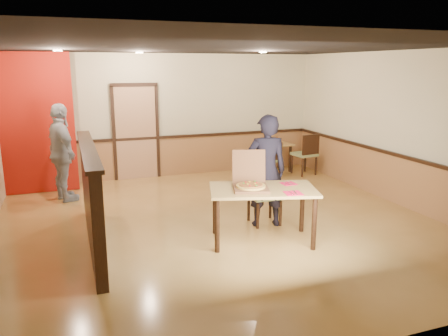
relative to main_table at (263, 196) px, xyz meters
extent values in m
plane|color=tan|center=(-0.33, 0.91, -0.70)|extent=(7.00, 7.00, 0.00)
plane|color=black|center=(-0.33, 0.91, 2.10)|extent=(7.00, 7.00, 0.00)
plane|color=beige|center=(-0.33, 4.41, 0.70)|extent=(7.00, 0.00, 7.00)
plane|color=beige|center=(3.17, 0.91, 0.70)|extent=(0.00, 7.00, 7.00)
cube|color=#9C6A3E|center=(-0.33, 4.38, -0.25)|extent=(7.00, 0.04, 0.90)
cube|color=black|center=(-0.33, 4.36, 0.22)|extent=(7.00, 0.06, 0.06)
cube|color=#9C6A3E|center=(3.14, 0.91, -0.25)|extent=(0.04, 7.00, 0.90)
cube|color=black|center=(3.12, 0.91, 0.22)|extent=(0.06, 7.00, 0.06)
cube|color=tan|center=(-1.13, 4.37, 0.35)|extent=(0.90, 0.06, 2.10)
cube|color=black|center=(-2.33, 0.71, 0.00)|extent=(0.14, 3.00, 1.40)
cube|color=black|center=(-2.33, 0.71, 0.72)|extent=(0.20, 3.10, 0.05)
cube|color=#9E150B|center=(-3.23, 3.91, 0.70)|extent=(1.60, 0.20, 2.78)
cylinder|color=beige|center=(-2.63, 2.71, 2.08)|extent=(0.14, 0.14, 0.02)
cylinder|color=beige|center=(-1.13, 3.41, 2.08)|extent=(0.14, 0.14, 0.02)
cylinder|color=beige|center=(1.07, 2.41, 2.08)|extent=(0.14, 0.14, 0.02)
cube|color=#AF8949|center=(0.00, 0.00, 0.09)|extent=(1.69, 1.25, 0.04)
cylinder|color=black|center=(-0.75, -0.15, -0.31)|extent=(0.07, 0.07, 0.77)
cylinder|color=black|center=(-0.55, 0.53, -0.31)|extent=(0.07, 0.07, 0.77)
cylinder|color=black|center=(0.55, -0.53, -0.31)|extent=(0.07, 0.07, 0.77)
cylinder|color=black|center=(0.75, 0.15, -0.31)|extent=(0.07, 0.07, 0.77)
cube|color=olive|center=(0.35, 0.68, -0.22)|extent=(0.49, 0.49, 0.06)
cube|color=black|center=(0.36, 0.90, 0.04)|extent=(0.46, 0.05, 0.46)
cylinder|color=black|center=(0.15, 0.48, -0.49)|extent=(0.05, 0.05, 0.42)
cylinder|color=black|center=(0.16, 0.88, -0.49)|extent=(0.05, 0.05, 0.42)
cylinder|color=black|center=(0.54, 0.48, -0.49)|extent=(0.05, 0.05, 0.42)
cylinder|color=black|center=(0.55, 0.87, -0.49)|extent=(0.05, 0.05, 0.42)
cube|color=olive|center=(1.75, 3.41, -0.28)|extent=(0.45, 0.45, 0.05)
cube|color=black|center=(1.77, 3.22, -0.06)|extent=(0.40, 0.07, 0.40)
cylinder|color=black|center=(1.91, 3.59, -0.52)|extent=(0.04, 0.04, 0.36)
cylinder|color=black|center=(1.94, 3.25, -0.52)|extent=(0.04, 0.04, 0.36)
cylinder|color=black|center=(1.57, 3.56, -0.52)|extent=(0.04, 0.04, 0.36)
cylinder|color=black|center=(1.60, 3.22, -0.52)|extent=(0.04, 0.04, 0.36)
cube|color=olive|center=(2.65, 3.41, -0.21)|extent=(0.55, 0.55, 0.06)
cube|color=black|center=(2.69, 3.19, 0.05)|extent=(0.47, 0.11, 0.46)
cylinder|color=black|center=(2.82, 3.63, -0.49)|extent=(0.05, 0.05, 0.42)
cylinder|color=black|center=(2.88, 3.24, -0.49)|extent=(0.05, 0.05, 0.42)
cylinder|color=black|center=(2.43, 3.57, -0.49)|extent=(0.05, 0.05, 0.42)
cylinder|color=black|center=(2.48, 3.18, -0.49)|extent=(0.05, 0.05, 0.42)
cube|color=#AF8949|center=(2.20, 3.96, -0.04)|extent=(0.69, 0.69, 0.04)
cylinder|color=black|center=(1.99, 3.70, -0.38)|extent=(0.07, 0.07, 0.64)
cylinder|color=black|center=(1.94, 4.17, -0.38)|extent=(0.07, 0.07, 0.64)
cylinder|color=black|center=(2.46, 3.74, -0.38)|extent=(0.07, 0.07, 0.64)
cylinder|color=black|center=(2.42, 4.21, -0.38)|extent=(0.07, 0.07, 0.64)
imported|color=black|center=(0.33, 0.60, 0.20)|extent=(0.73, 0.56, 1.80)
imported|color=#999BA2|center=(-2.71, 3.11, 0.23)|extent=(0.79, 1.18, 1.86)
cube|color=brown|center=(-0.19, 0.00, 0.13)|extent=(0.60, 0.60, 0.04)
cube|color=brown|center=(-0.10, 0.27, 0.38)|extent=(0.49, 0.23, 0.48)
cylinder|color=gold|center=(-0.19, 0.00, 0.16)|extent=(0.54, 0.54, 0.03)
cube|color=red|center=(0.29, -0.37, 0.11)|extent=(0.27, 0.27, 0.01)
cylinder|color=silver|center=(0.26, -0.37, 0.12)|extent=(0.04, 0.20, 0.01)
cube|color=silver|center=(0.32, -0.37, 0.12)|extent=(0.05, 0.21, 0.00)
cube|color=red|center=(0.46, 0.09, 0.11)|extent=(0.21, 0.21, 0.00)
cylinder|color=silver|center=(0.43, 0.09, 0.12)|extent=(0.01, 0.18, 0.01)
cube|color=silver|center=(0.49, 0.09, 0.12)|extent=(0.02, 0.19, 0.00)
cylinder|color=#934D1A|center=(2.26, 4.08, 0.05)|extent=(0.05, 0.05, 0.14)
camera|label=1|loc=(-2.56, -5.48, 1.82)|focal=35.00mm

